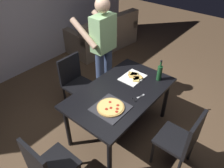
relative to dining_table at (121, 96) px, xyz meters
The scene contains 12 objects.
ground_plane 0.67m from the dining_table, ahead, with size 12.00×12.00×0.00m, color brown.
back_wall 2.70m from the dining_table, 90.00° to the left, with size 6.40×0.10×2.80m, color #BCB7C6.
dining_table is the anchor object (origin of this frame).
chair_near_camera 0.95m from the dining_table, 90.00° to the right, with size 0.42×0.42×0.90m.
chair_far_side 0.95m from the dining_table, 90.00° to the left, with size 0.42×0.42×0.90m.
chair_left_end 1.25m from the dining_table, behind, with size 0.42×0.42×0.90m.
couch 2.77m from the dining_table, 46.39° to the left, with size 1.78×1.03×0.85m.
person_serving_pizza 0.91m from the dining_table, 57.49° to the left, with size 0.55×0.54×1.75m.
pepperoni_pizza_on_tray 0.37m from the dining_table, 162.10° to the right, with size 0.39×0.39×0.04m.
pizza_slices_on_towel 0.39m from the dining_table, ahead, with size 0.36×0.28×0.03m.
wine_bottle 0.64m from the dining_table, 24.33° to the right, with size 0.07×0.07×0.32m.
kitchen_scissors 0.26m from the dining_table, 87.87° to the right, with size 0.20×0.10×0.01m.
Camera 1 is at (-1.78, -1.32, 2.54)m, focal length 34.26 mm.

